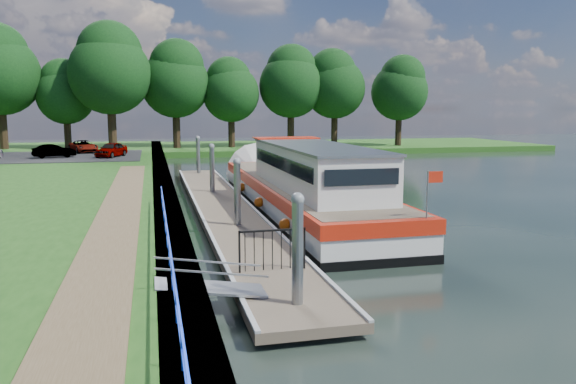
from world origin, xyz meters
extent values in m
plane|color=black|center=(0.00, 0.00, 0.00)|extent=(160.00, 160.00, 0.00)
cube|color=#473D2D|center=(-2.55, 15.00, 0.39)|extent=(1.10, 90.00, 0.78)
cube|color=#1E4C15|center=(12.00, 52.00, 0.30)|extent=(60.00, 18.00, 0.60)
cube|color=brown|center=(-4.40, 8.00, 0.80)|extent=(1.60, 40.00, 0.05)
cube|color=black|center=(-11.00, 38.00, 0.81)|extent=(14.00, 12.00, 0.06)
cube|color=#0C2DBF|center=(-2.75, 3.00, 1.48)|extent=(0.04, 18.00, 0.04)
cube|color=#0C2DBF|center=(-2.75, 3.00, 1.12)|extent=(0.03, 18.00, 0.03)
cylinder|color=#0C2DBF|center=(-2.75, -4.00, 1.14)|extent=(0.04, 0.04, 0.72)
cylinder|color=#0C2DBF|center=(-2.75, -2.00, 1.14)|extent=(0.04, 0.04, 0.72)
cylinder|color=#0C2DBF|center=(-2.75, 0.00, 1.14)|extent=(0.04, 0.04, 0.72)
cylinder|color=#0C2DBF|center=(-2.75, 2.00, 1.14)|extent=(0.04, 0.04, 0.72)
cylinder|color=#0C2DBF|center=(-2.75, 4.00, 1.14)|extent=(0.04, 0.04, 0.72)
cylinder|color=#0C2DBF|center=(-2.75, 6.00, 1.14)|extent=(0.04, 0.04, 0.72)
cylinder|color=#0C2DBF|center=(-2.75, 8.00, 1.14)|extent=(0.04, 0.04, 0.72)
cylinder|color=#0C2DBF|center=(-2.75, 10.00, 1.14)|extent=(0.04, 0.04, 0.72)
cylinder|color=#0C2DBF|center=(-2.75, 12.00, 1.14)|extent=(0.04, 0.04, 0.72)
cube|color=brown|center=(0.00, 13.00, 0.28)|extent=(2.50, 30.00, 0.24)
cube|color=#9EA0A3|center=(0.00, 1.00, 0.05)|extent=(2.30, 5.00, 0.30)
cube|color=#9EA0A3|center=(0.00, 9.00, 0.05)|extent=(2.30, 5.00, 0.30)
cube|color=#9EA0A3|center=(0.00, 17.00, 0.05)|extent=(2.30, 5.00, 0.30)
cube|color=#9EA0A3|center=(0.00, 25.00, 0.05)|extent=(2.30, 5.00, 0.30)
cube|color=#9EA0A3|center=(1.19, 13.00, 0.43)|extent=(0.12, 30.00, 0.06)
cube|color=#9EA0A3|center=(-1.19, 13.00, 0.43)|extent=(0.12, 30.00, 0.06)
cylinder|color=gray|center=(0.00, -0.50, 1.10)|extent=(0.26, 0.26, 3.40)
sphere|color=gray|center=(0.00, -0.50, 2.80)|extent=(0.30, 0.30, 0.30)
cylinder|color=gray|center=(0.00, 8.50, 1.10)|extent=(0.26, 0.26, 3.40)
sphere|color=gray|center=(0.00, 8.50, 2.80)|extent=(0.30, 0.30, 0.30)
cylinder|color=gray|center=(0.00, 17.50, 1.10)|extent=(0.26, 0.26, 3.40)
sphere|color=gray|center=(0.00, 17.50, 2.80)|extent=(0.30, 0.30, 0.30)
cylinder|color=gray|center=(0.00, 26.50, 1.10)|extent=(0.26, 0.26, 3.40)
sphere|color=gray|center=(0.00, 26.50, 2.80)|extent=(0.30, 0.30, 0.30)
cube|color=#A5A8AD|center=(-1.85, 0.50, 0.60)|extent=(2.58, 1.00, 0.43)
cube|color=#A5A8AD|center=(-1.85, 0.02, 1.10)|extent=(2.58, 0.04, 0.41)
cube|color=#A5A8AD|center=(-1.85, 0.98, 1.10)|extent=(2.58, 0.04, 0.41)
cube|color=black|center=(-0.90, 2.20, 0.98)|extent=(0.05, 0.05, 1.15)
cube|color=black|center=(0.90, 2.20, 0.98)|extent=(0.05, 0.05, 1.15)
cube|color=black|center=(0.00, 2.20, 1.52)|extent=(1.85, 0.05, 0.05)
cube|color=black|center=(-0.75, 2.20, 0.98)|extent=(0.02, 0.02, 1.10)
cube|color=black|center=(-0.50, 2.20, 0.98)|extent=(0.02, 0.02, 1.10)
cube|color=black|center=(-0.25, 2.20, 0.98)|extent=(0.02, 0.02, 1.10)
cube|color=black|center=(0.00, 2.20, 0.98)|extent=(0.02, 0.02, 1.10)
cube|color=black|center=(0.25, 2.20, 0.98)|extent=(0.02, 0.02, 1.10)
cube|color=black|center=(0.50, 2.20, 0.98)|extent=(0.02, 0.02, 1.10)
cube|color=black|center=(0.75, 2.20, 0.98)|extent=(0.02, 0.02, 1.10)
cube|color=black|center=(3.60, 12.93, 0.02)|extent=(4.00, 20.00, 0.55)
cube|color=silver|center=(3.60, 12.93, 0.62)|extent=(3.96, 19.90, 0.65)
cube|color=red|center=(3.60, 12.93, 1.18)|extent=(4.04, 20.00, 0.48)
cube|color=brown|center=(3.60, 12.93, 1.42)|extent=(3.68, 19.20, 0.04)
cone|color=silver|center=(3.60, 23.33, 0.55)|extent=(4.00, 1.50, 4.00)
cube|color=silver|center=(3.60, 10.43, 2.30)|extent=(3.00, 11.00, 1.75)
cube|color=gray|center=(3.60, 10.43, 3.22)|extent=(3.10, 11.20, 0.10)
cube|color=black|center=(2.08, 10.43, 2.55)|extent=(0.04, 10.00, 0.55)
cube|color=black|center=(5.12, 10.43, 2.55)|extent=(0.04, 10.00, 0.55)
cube|color=black|center=(3.60, 15.98, 2.55)|extent=(2.60, 0.04, 0.55)
cube|color=black|center=(3.60, 4.88, 2.55)|extent=(2.60, 0.04, 0.55)
cube|color=red|center=(3.60, 15.63, 3.30)|extent=(3.20, 1.60, 0.06)
cylinder|color=gray|center=(5.10, 3.23, 2.15)|extent=(0.05, 0.05, 1.50)
cube|color=red|center=(5.35, 3.23, 2.70)|extent=(0.50, 0.02, 0.35)
sphere|color=#C3500A|center=(1.48, 6.93, 0.65)|extent=(0.44, 0.44, 0.44)
sphere|color=#C3500A|center=(1.48, 11.93, 0.65)|extent=(0.44, 0.44, 0.44)
sphere|color=#C3500A|center=(1.48, 16.93, 0.65)|extent=(0.44, 0.44, 0.44)
imported|color=#594C47|center=(2.40, 6.36, 2.30)|extent=(0.47, 0.66, 1.72)
cylinder|color=#332316|center=(-17.49, 49.36, 2.70)|extent=(0.83, 0.83, 4.21)
cylinder|color=#332316|center=(-11.50, 49.87, 2.15)|extent=(0.70, 0.70, 3.10)
sphere|color=black|center=(-11.50, 49.87, 6.11)|extent=(5.85, 5.85, 5.85)
sphere|color=black|center=(-11.67, 50.04, 7.57)|extent=(4.65, 4.65, 4.65)
cylinder|color=#332316|center=(-6.89, 47.36, 2.75)|extent=(0.84, 0.84, 4.29)
sphere|color=black|center=(-6.89, 47.36, 8.23)|extent=(8.10, 8.10, 8.10)
sphere|color=black|center=(-6.84, 47.51, 10.25)|extent=(6.44, 6.44, 6.44)
cylinder|color=#332316|center=(-0.41, 49.36, 2.52)|extent=(0.79, 0.79, 3.83)
sphere|color=black|center=(-0.41, 49.36, 7.42)|extent=(7.24, 7.24, 7.24)
sphere|color=black|center=(-0.22, 49.13, 9.23)|extent=(5.75, 5.75, 5.75)
cylinder|color=#332316|center=(5.49, 49.09, 2.23)|extent=(0.72, 0.72, 3.26)
sphere|color=black|center=(5.49, 49.09, 6.40)|extent=(6.16, 6.16, 6.16)
sphere|color=black|center=(5.30, 49.34, 7.93)|extent=(4.89, 4.89, 4.89)
cylinder|color=#332316|center=(12.25, 49.38, 2.49)|extent=(0.78, 0.78, 3.77)
sphere|color=black|center=(12.25, 49.38, 7.31)|extent=(7.13, 7.13, 7.13)
sphere|color=black|center=(12.38, 49.62, 9.09)|extent=(5.66, 5.66, 5.66)
cylinder|color=#332316|center=(17.42, 49.40, 2.42)|extent=(0.77, 0.77, 3.65)
sphere|color=black|center=(17.42, 49.40, 7.09)|extent=(6.89, 6.89, 6.89)
sphere|color=black|center=(17.07, 49.41, 8.81)|extent=(5.47, 5.47, 5.47)
cylinder|color=#332316|center=(24.52, 47.52, 2.30)|extent=(0.74, 0.74, 3.41)
sphere|color=black|center=(24.52, 47.52, 6.66)|extent=(6.43, 6.43, 6.43)
sphere|color=black|center=(24.75, 47.30, 8.26)|extent=(5.11, 5.11, 5.11)
imported|color=#999999|center=(-6.33, 36.12, 1.44)|extent=(2.76, 3.84, 1.21)
imported|color=#999999|center=(-10.82, 36.50, 1.38)|extent=(3.48, 2.06, 1.08)
imported|color=#999999|center=(-9.10, 41.65, 1.39)|extent=(3.15, 4.36, 1.10)
camera|label=1|loc=(-3.09, -12.31, 4.77)|focal=35.00mm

